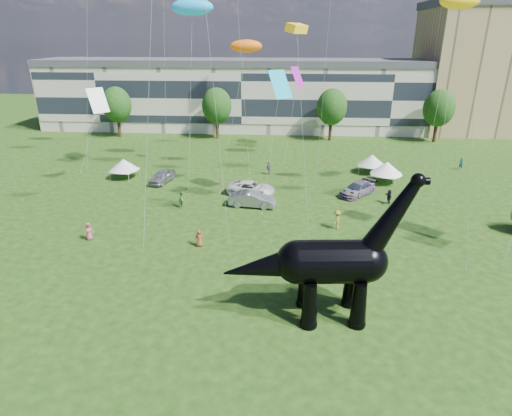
{
  "coord_description": "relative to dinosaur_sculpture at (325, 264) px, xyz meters",
  "views": [
    {
      "loc": [
        0.26,
        -22.38,
        17.39
      ],
      "look_at": [
        -1.9,
        8.0,
        5.0
      ],
      "focal_mm": 30.0,
      "sensor_mm": 36.0,
      "label": 1
    }
  ],
  "objects": [
    {
      "name": "dinosaur_sculpture",
      "position": [
        0.0,
        0.0,
        0.0
      ],
      "size": [
        12.59,
        3.71,
        10.27
      ],
      "rotation": [
        0.0,
        0.0,
        0.09
      ],
      "color": "black",
      "rests_on": "ground"
    },
    {
      "name": "car_dark",
      "position": [
        5.8,
        23.46,
        -3.12
      ],
      "size": [
        5.09,
        5.29,
        1.52
      ],
      "primitive_type": "imported",
      "rotation": [
        0.0,
        0.0,
        -0.74
      ],
      "color": "#595960",
      "rests_on": "ground"
    },
    {
      "name": "tree_far_left",
      "position": [
        -32.93,
        51.37,
        2.42
      ],
      "size": [
        5.2,
        5.2,
        9.44
      ],
      "color": "#382314",
      "rests_on": "ground"
    },
    {
      "name": "gazebo_left",
      "position": [
        -23.47,
        27.8,
        -2.08
      ],
      "size": [
        4.32,
        4.32,
        2.55
      ],
      "rotation": [
        0.0,
        0.0,
        -0.2
      ],
      "color": "silver",
      "rests_on": "ground"
    },
    {
      "name": "tree_far_right",
      "position": [
        23.07,
        51.37,
        2.42
      ],
      "size": [
        5.2,
        5.2,
        9.44
      ],
      "color": "#382314",
      "rests_on": "ground"
    },
    {
      "name": "gazebo_near",
      "position": [
        9.98,
        28.22,
        -1.96
      ],
      "size": [
        5.2,
        5.2,
        2.74
      ],
      "rotation": [
        0.0,
        0.0,
        -0.43
      ],
      "color": "white",
      "rests_on": "ground"
    },
    {
      "name": "gazebo_far",
      "position": [
        8.88,
        32.31,
        -2.08
      ],
      "size": [
        4.7,
        4.7,
        2.56
      ],
      "rotation": [
        0.0,
        0.0,
        -0.34
      ],
      "color": "silver",
      "rests_on": "ground"
    },
    {
      "name": "tree_mid_right",
      "position": [
        5.07,
        51.37,
        2.42
      ],
      "size": [
        5.2,
        5.2,
        9.44
      ],
      "color": "#382314",
      "rests_on": "ground"
    },
    {
      "name": "ground",
      "position": [
        -2.93,
        -1.63,
        -3.88
      ],
      "size": [
        220.0,
        220.0,
        0.0
      ],
      "primitive_type": "plane",
      "color": "#16330C",
      "rests_on": "ground"
    },
    {
      "name": "car_white",
      "position": [
        -6.59,
        22.83,
        -3.1
      ],
      "size": [
        5.98,
        3.6,
        1.55
      ],
      "primitive_type": "imported",
      "rotation": [
        0.0,
        0.0,
        1.38
      ],
      "color": "white",
      "rests_on": "ground"
    },
    {
      "name": "visitors",
      "position": [
        -1.71,
        14.08,
        -3.01
      ],
      "size": [
        42.74,
        45.77,
        1.87
      ],
      "color": "black",
      "rests_on": "ground"
    },
    {
      "name": "tree_mid_left",
      "position": [
        -14.93,
        51.37,
        2.42
      ],
      "size": [
        5.2,
        5.2,
        9.44
      ],
      "color": "#382314",
      "rests_on": "ground"
    },
    {
      "name": "apartment_block",
      "position": [
        37.07,
        63.37,
        7.12
      ],
      "size": [
        28.0,
        18.0,
        22.0
      ],
      "primitive_type": "cube",
      "color": "tan",
      "rests_on": "ground"
    },
    {
      "name": "car_grey",
      "position": [
        -6.13,
        19.04,
        -3.05
      ],
      "size": [
        5.2,
        2.32,
        1.66
      ],
      "primitive_type": "imported",
      "rotation": [
        0.0,
        0.0,
        1.46
      ],
      "color": "gray",
      "rests_on": "ground"
    },
    {
      "name": "car_silver",
      "position": [
        -18.13,
        26.35,
        -3.09
      ],
      "size": [
        2.89,
        4.93,
        1.58
      ],
      "primitive_type": "imported",
      "rotation": [
        0.0,
        0.0,
        -0.24
      ],
      "color": "#B9B9BE",
      "rests_on": "ground"
    },
    {
      "name": "terrace_row",
      "position": [
        -10.93,
        60.37,
        2.12
      ],
      "size": [
        78.0,
        11.0,
        12.0
      ],
      "primitive_type": "cube",
      "color": "beige",
      "rests_on": "ground"
    }
  ]
}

